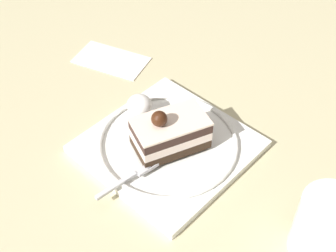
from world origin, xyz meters
The scene contains 7 objects.
ground_plane centered at (0.00, 0.00, 0.00)m, with size 2.40×2.40×0.00m, color #C4BB8F.
dessert_plate centered at (-0.02, -0.02, 0.01)m, with size 0.26×0.26×0.02m.
cake_slice centered at (-0.02, -0.02, 0.04)m, with size 0.12×0.11×0.07m.
whipped_cream_dollop centered at (0.01, 0.05, 0.03)m, with size 0.04×0.04×0.03m, color white.
fork centered at (-0.10, -0.01, 0.02)m, with size 0.11×0.05×0.00m.
drink_glass_near centered at (-0.06, -0.26, 0.04)m, with size 0.08×0.08×0.09m.
folded_napkin centered at (0.12, 0.18, 0.00)m, with size 0.13×0.07×0.00m, color white.
Camera 1 is at (-0.41, -0.24, 0.50)m, focal length 49.17 mm.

